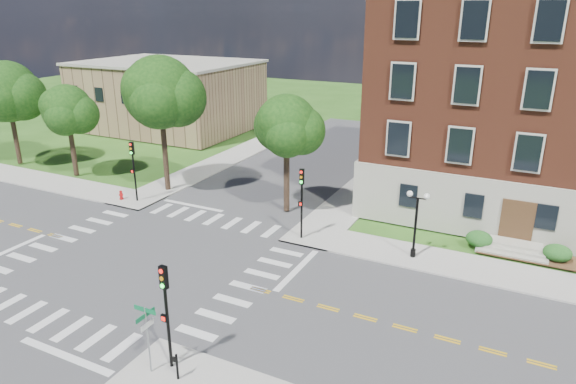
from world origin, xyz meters
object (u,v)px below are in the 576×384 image
at_px(twin_lamp_west, 416,221).
at_px(push_button_post, 177,366).
at_px(fire_hydrant, 121,195).
at_px(traffic_signal_ne, 302,195).
at_px(traffic_signal_se, 166,304).
at_px(traffic_signal_nw, 133,164).
at_px(street_sign_pole, 147,327).

bearing_deg(twin_lamp_west, push_button_post, -111.39).
relative_size(twin_lamp_west, push_button_post, 3.53).
xyz_separation_m(twin_lamp_west, fire_hydrant, (-23.37, -0.37, -2.06)).
bearing_deg(traffic_signal_ne, traffic_signal_se, -87.87).
relative_size(traffic_signal_nw, street_sign_pole, 1.55).
distance_m(traffic_signal_se, twin_lamp_west, 16.39).
bearing_deg(street_sign_pole, fire_hydrant, 136.59).
height_order(traffic_signal_nw, fire_hydrant, traffic_signal_nw).
height_order(street_sign_pole, fire_hydrant, street_sign_pole).
height_order(traffic_signal_nw, street_sign_pole, traffic_signal_nw).
relative_size(traffic_signal_se, street_sign_pole, 1.55).
xyz_separation_m(traffic_signal_se, twin_lamp_west, (6.80, 14.89, -0.66)).
xyz_separation_m(traffic_signal_nw, street_sign_pole, (14.68, -15.48, -0.88)).
relative_size(push_button_post, fire_hydrant, 1.60).
bearing_deg(street_sign_pole, traffic_signal_se, 49.30).
xyz_separation_m(street_sign_pole, fire_hydrant, (-16.02, 15.16, -1.84)).
height_order(traffic_signal_nw, twin_lamp_west, traffic_signal_nw).
bearing_deg(traffic_signal_se, fire_hydrant, 138.77).
bearing_deg(push_button_post, traffic_signal_se, 144.50).
relative_size(traffic_signal_ne, traffic_signal_nw, 1.00).
xyz_separation_m(traffic_signal_nw, twin_lamp_west, (22.03, 0.05, -0.66)).
relative_size(traffic_signal_ne, push_button_post, 4.00).
distance_m(twin_lamp_west, fire_hydrant, 23.46).
height_order(traffic_signal_ne, street_sign_pole, traffic_signal_ne).
bearing_deg(traffic_signal_se, twin_lamp_west, 65.45).
distance_m(twin_lamp_west, street_sign_pole, 17.18).
relative_size(traffic_signal_se, fire_hydrant, 6.40).
xyz_separation_m(traffic_signal_ne, push_button_post, (1.29, -14.85, -2.39)).
bearing_deg(traffic_signal_ne, twin_lamp_west, 4.57).
bearing_deg(traffic_signal_nw, traffic_signal_ne, -2.09).
distance_m(twin_lamp_west, push_button_post, 16.66).
distance_m(street_sign_pole, push_button_post, 2.00).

